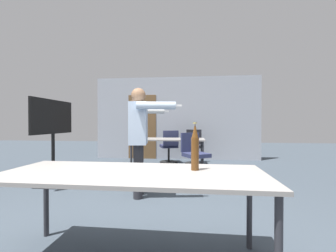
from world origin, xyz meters
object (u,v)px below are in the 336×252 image
object	(u,v)px
person_far_watching	(137,130)
office_chair_side_rolled	(194,147)
office_chair_far_right	(194,156)
office_chair_near_pushed	(169,148)
beer_bottle	(195,148)
tv_screen	(53,131)
person_near_casual	(139,132)

from	to	relation	value
person_far_watching	office_chair_side_rolled	world-z (taller)	person_far_watching
office_chair_far_right	office_chair_near_pushed	bearing A→B (deg)	-97.19
beer_bottle	person_far_watching	bearing A→B (deg)	113.83
beer_bottle	office_chair_side_rolled	bearing A→B (deg)	89.84
tv_screen	person_near_casual	bearing A→B (deg)	-105.04
tv_screen	beer_bottle	xyz separation A→B (m)	(2.61, -2.01, -0.06)
office_chair_near_pushed	office_chair_far_right	world-z (taller)	office_chair_near_pushed
office_chair_side_rolled	beer_bottle	world-z (taller)	beer_bottle
office_chair_near_pushed	beer_bottle	xyz separation A→B (m)	(0.70, -4.53, 0.50)
tv_screen	office_chair_far_right	distance (m)	2.83
person_far_watching	office_chair_near_pushed	size ratio (longest dim) A/B	1.78
tv_screen	office_chair_side_rolled	xyz separation A→B (m)	(2.62, 2.51, -0.55)
office_chair_near_pushed	beer_bottle	size ratio (longest dim) A/B	2.35
office_chair_far_right	tv_screen	bearing A→B (deg)	-11.81
person_near_casual	office_chair_side_rolled	xyz separation A→B (m)	(0.86, 2.98, -0.56)
person_far_watching	person_near_casual	distance (m)	1.16
person_near_casual	person_far_watching	bearing A→B (deg)	-172.28
office_chair_far_right	beer_bottle	bearing A→B (deg)	58.59
person_near_casual	office_chair_far_right	distance (m)	1.74
tv_screen	person_far_watching	bearing A→B (deg)	-65.87
person_far_watching	person_near_casual	bearing A→B (deg)	1.94
beer_bottle	tv_screen	bearing A→B (deg)	142.37
person_near_casual	tv_screen	bearing A→B (deg)	-113.45
person_near_casual	office_chair_side_rolled	bearing A→B (deg)	155.45
office_chair_near_pushed	office_chair_far_right	bearing A→B (deg)	-85.42
tv_screen	office_chair_side_rolled	size ratio (longest dim) A/B	1.65
tv_screen	beer_bottle	bearing A→B (deg)	-127.63
tv_screen	office_chair_near_pushed	size ratio (longest dim) A/B	1.69
office_chair_side_rolled	person_near_casual	bearing A→B (deg)	71.31
person_far_watching	office_chair_near_pushed	xyz separation A→B (m)	(0.47, 1.87, -0.57)
office_chair_far_right	person_far_watching	bearing A→B (deg)	-17.94
tv_screen	beer_bottle	world-z (taller)	tv_screen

